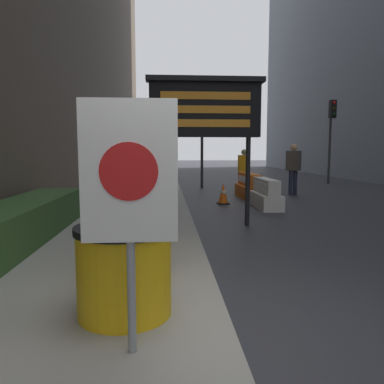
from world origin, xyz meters
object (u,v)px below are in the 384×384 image
Objects in this scene: warning_sign at (129,186)px; message_board at (205,110)px; barrel_drum_middle at (136,239)px; jersey_barrier_white at (266,195)px; barrel_drum_back at (138,221)px; traffic_light_near_curb at (202,124)px; barrel_drum_foreground at (124,270)px; pedestrian_worker at (244,167)px; traffic_light_far_side at (331,124)px; jersey_barrier_orange_near at (249,187)px; traffic_cone_mid at (223,194)px; traffic_cone_near at (254,186)px; pedestrian_passerby at (293,165)px.

message_board reaches higher than warning_sign.
jersey_barrier_white is at bearing 61.77° from barrel_drum_middle.
traffic_light_near_curb is at bearing 79.43° from barrel_drum_back.
pedestrian_worker reaches higher than barrel_drum_foreground.
traffic_light_far_side is 2.41× the size of pedestrian_worker.
traffic_cone_mid is (-1.07, -1.32, -0.06)m from jersey_barrier_orange_near.
warning_sign is 17.16m from traffic_light_far_side.
barrel_drum_middle is 0.52× the size of pedestrian_worker.
warning_sign reaches higher than jersey_barrier_white.
message_board is 0.77× the size of traffic_light_far_side.
barrel_drum_middle is at bearing -118.23° from jersey_barrier_white.
barrel_drum_foreground is at bearing -104.43° from message_board.
barrel_drum_middle is 1.07× the size of traffic_cone_near.
warning_sign is 0.58× the size of message_board.
barrel_drum_foreground is 1.00× the size of barrel_drum_middle.
pedestrian_passerby is at bearing 58.99° from jersey_barrier_white.
barrel_drum_middle is 6.98m from traffic_cone_mid.
traffic_cone_near is (3.31, 9.20, -0.16)m from barrel_drum_foreground.
traffic_light_far_side is (8.25, 14.37, 2.34)m from barrel_drum_foreground.
traffic_cone_mid is (-1.25, -1.39, -0.08)m from traffic_cone_near.
barrel_drum_back is at bearing 70.66° from pedestrian_worker.
message_board is at bearing -125.84° from traffic_light_far_side.
traffic_cone_mid is (2.05, 6.67, -0.24)m from barrel_drum_middle.
pedestrian_worker reaches higher than jersey_barrier_orange_near.
traffic_cone_mid is at bearing -88.03° from traffic_light_near_curb.
traffic_light_near_curb reaches higher than jersey_barrier_orange_near.
traffic_cone_mid is at bearing 74.69° from message_board.
message_board reaches higher than barrel_drum_foreground.
pedestrian_passerby is (2.86, 2.12, 0.77)m from traffic_cone_mid.
jersey_barrier_white is at bearing -94.55° from traffic_cone_near.
pedestrian_passerby is (1.61, 0.73, 0.69)m from traffic_cone_near.
jersey_barrier_white is 9.35m from traffic_light_far_side.
traffic_light_near_curb is 2.28× the size of pedestrian_worker.
pedestrian_worker is at bearing 84.38° from jersey_barrier_orange_near.
barrel_drum_foreground is 0.51× the size of jersey_barrier_white.
pedestrian_worker is (2.12, 6.16, -1.44)m from message_board.
message_board is at bearing -113.27° from jersey_barrier_orange_near.
traffic_cone_near is (0.18, 2.23, 0.03)m from jersey_barrier_white.
traffic_light_near_curb is at bearing 102.21° from jersey_barrier_white.
traffic_light_near_curb reaches higher than barrel_drum_middle.
traffic_light_near_curb is 2.05× the size of pedestrian_passerby.
barrel_drum_middle is at bearing -86.88° from barrel_drum_back.
traffic_cone_mid is at bearing 73.22° from pedestrian_passerby.
jersey_barrier_white is 2.10× the size of traffic_cone_near.
traffic_light_far_side is at bearing 54.16° from message_board.
traffic_cone_near is 1.90m from pedestrian_passerby.
jersey_barrier_white is at bearing 55.75° from barrel_drum_back.
warning_sign is (0.17, -2.94, 0.80)m from barrel_drum_back.
traffic_light_near_curb reaches higher than barrel_drum_back.
traffic_light_near_curb is (-0.17, 4.90, 2.42)m from traffic_cone_mid.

